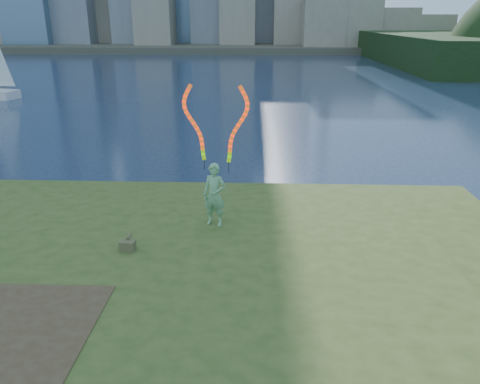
{
  "coord_description": "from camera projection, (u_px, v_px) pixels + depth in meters",
  "views": [
    {
      "loc": [
        2.4,
        -10.19,
        6.17
      ],
      "look_at": [
        1.95,
        1.0,
        1.99
      ],
      "focal_mm": 35.0,
      "sensor_mm": 36.0,
      "label": 1
    }
  ],
  "objects": [
    {
      "name": "canvas_bag",
      "position": [
        128.0,
        245.0,
        11.46
      ],
      "size": [
        0.37,
        0.42,
        0.34
      ],
      "rotation": [
        0.0,
        0.0,
        -0.05
      ],
      "color": "brown",
      "rests_on": "grassy_knoll"
    },
    {
      "name": "woman_with_ribbons",
      "position": [
        215.0,
        176.0,
        12.49
      ],
      "size": [
        2.02,
        0.7,
        4.12
      ],
      "rotation": [
        0.0,
        0.0,
        -0.29
      ],
      "color": "#126D17",
      "rests_on": "grassy_knoll"
    },
    {
      "name": "dirt_patch",
      "position": [
        6.0,
        328.0,
        8.6
      ],
      "size": [
        3.2,
        3.0,
        0.02
      ],
      "primitive_type": "cube",
      "color": "#47331E",
      "rests_on": "grassy_knoll"
    },
    {
      "name": "ground",
      "position": [
        161.0,
        278.0,
        11.79
      ],
      "size": [
        320.0,
        320.0,
        0.0
      ],
      "primitive_type": "plane",
      "color": "#1B2844",
      "rests_on": "ground"
    },
    {
      "name": "far_shore",
      "position": [
        249.0,
        45.0,
        100.49
      ],
      "size": [
        320.0,
        40.0,
        1.2
      ],
      "primitive_type": "cube",
      "color": "#474234",
      "rests_on": "ground"
    },
    {
      "name": "grassy_knoll",
      "position": [
        138.0,
        323.0,
        9.53
      ],
      "size": [
        20.0,
        18.0,
        0.8
      ],
      "color": "#3B4B1B",
      "rests_on": "ground"
    }
  ]
}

